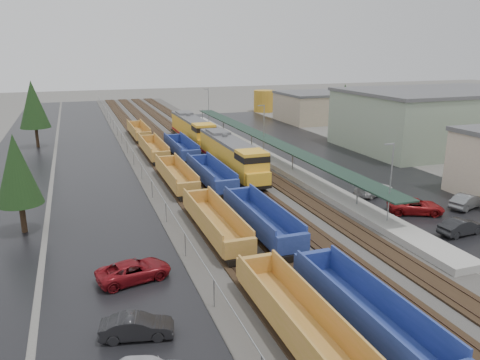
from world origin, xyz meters
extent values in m
cube|color=#302D2B|center=(0.00, 60.00, 0.04)|extent=(20.00, 160.00, 0.08)
cube|color=black|center=(-6.00, 60.00, 0.15)|extent=(2.60, 160.00, 0.15)
cube|color=#473326|center=(-6.72, 60.00, 0.27)|extent=(0.08, 160.00, 0.07)
cube|color=#473326|center=(-5.28, 60.00, 0.27)|extent=(0.08, 160.00, 0.07)
cube|color=black|center=(-2.00, 60.00, 0.15)|extent=(2.60, 160.00, 0.15)
cube|color=#473326|center=(-2.72, 60.00, 0.27)|extent=(0.08, 160.00, 0.07)
cube|color=#473326|center=(-1.28, 60.00, 0.27)|extent=(0.08, 160.00, 0.07)
cube|color=black|center=(2.00, 60.00, 0.15)|extent=(2.60, 160.00, 0.15)
cube|color=#473326|center=(1.28, 60.00, 0.27)|extent=(0.08, 160.00, 0.07)
cube|color=#473326|center=(2.72, 60.00, 0.27)|extent=(0.08, 160.00, 0.07)
cube|color=black|center=(6.00, 60.00, 0.15)|extent=(2.60, 160.00, 0.15)
cube|color=#473326|center=(5.28, 60.00, 0.27)|extent=(0.08, 160.00, 0.07)
cube|color=#473326|center=(6.72, 60.00, 0.27)|extent=(0.08, 160.00, 0.07)
cube|color=black|center=(-15.00, 60.00, 0.01)|extent=(10.00, 160.00, 0.02)
cube|color=black|center=(-25.00, 60.00, 0.01)|extent=(9.00, 160.00, 0.02)
cube|color=black|center=(19.00, 50.00, 0.01)|extent=(16.00, 100.00, 0.02)
cube|color=#9E9B93|center=(9.50, 50.00, 0.35)|extent=(3.00, 80.00, 0.70)
cylinder|color=gray|center=(9.50, 25.00, 1.90)|extent=(0.16, 0.16, 2.40)
cylinder|color=gray|center=(9.50, 40.00, 1.90)|extent=(0.16, 0.16, 2.40)
cylinder|color=gray|center=(9.50, 55.00, 1.90)|extent=(0.16, 0.16, 2.40)
cylinder|color=gray|center=(9.50, 70.00, 1.90)|extent=(0.16, 0.16, 2.40)
cylinder|color=gray|center=(9.50, 85.00, 1.90)|extent=(0.16, 0.16, 2.40)
cube|color=#192E24|center=(9.50, 50.00, 3.20)|extent=(2.60, 65.00, 0.15)
cylinder|color=gray|center=(9.50, 20.00, 4.00)|extent=(0.12, 0.12, 8.00)
cube|color=gray|center=(9.00, 20.00, 7.90)|extent=(1.00, 0.15, 0.12)
cylinder|color=gray|center=(9.50, 50.00, 4.00)|extent=(0.12, 0.12, 8.00)
cube|color=gray|center=(9.00, 50.00, 7.90)|extent=(1.00, 0.15, 0.12)
cylinder|color=gray|center=(9.50, 80.00, 4.00)|extent=(0.12, 0.12, 8.00)
cube|color=gray|center=(9.00, 80.00, 7.90)|extent=(1.00, 0.15, 0.12)
cylinder|color=gray|center=(-9.50, 12.00, 1.00)|extent=(0.08, 0.08, 2.00)
cylinder|color=gray|center=(-9.50, 20.00, 1.00)|extent=(0.08, 0.08, 2.00)
cylinder|color=gray|center=(-9.50, 28.00, 1.00)|extent=(0.08, 0.08, 2.00)
cylinder|color=gray|center=(-9.50, 36.00, 1.00)|extent=(0.08, 0.08, 2.00)
cylinder|color=gray|center=(-9.50, 44.00, 1.00)|extent=(0.08, 0.08, 2.00)
cylinder|color=gray|center=(-9.50, 52.00, 1.00)|extent=(0.08, 0.08, 2.00)
cylinder|color=gray|center=(-9.50, 60.00, 1.00)|extent=(0.08, 0.08, 2.00)
cylinder|color=gray|center=(-9.50, 68.00, 1.00)|extent=(0.08, 0.08, 2.00)
cylinder|color=gray|center=(-9.50, 76.00, 1.00)|extent=(0.08, 0.08, 2.00)
cylinder|color=gray|center=(-9.50, 84.00, 1.00)|extent=(0.08, 0.08, 2.00)
cylinder|color=gray|center=(-9.50, 92.00, 1.00)|extent=(0.08, 0.08, 2.00)
cylinder|color=gray|center=(-9.50, 100.00, 1.00)|extent=(0.08, 0.08, 2.00)
cylinder|color=gray|center=(-9.50, 108.00, 1.00)|extent=(0.08, 0.08, 2.00)
cylinder|color=gray|center=(-9.50, 116.00, 1.00)|extent=(0.08, 0.08, 2.00)
cylinder|color=gray|center=(-9.50, 124.00, 1.00)|extent=(0.08, 0.08, 2.00)
cylinder|color=gray|center=(-9.50, 132.00, 1.00)|extent=(0.08, 0.08, 2.00)
cube|color=gray|center=(-9.50, 60.00, 2.00)|extent=(0.05, 160.00, 0.05)
cube|color=gray|center=(40.00, 48.00, 4.50)|extent=(30.00, 20.00, 9.00)
cube|color=#59595B|center=(40.00, 48.00, 9.25)|extent=(30.60, 20.40, 0.50)
cube|color=tan|center=(36.00, 80.00, 3.00)|extent=(18.00, 14.00, 6.00)
cube|color=#59595B|center=(36.00, 80.00, 6.25)|extent=(18.36, 14.28, 0.50)
ellipsoid|color=#465744|center=(-30.00, 200.00, 0.00)|extent=(154.00, 110.00, 19.80)
ellipsoid|color=#465744|center=(40.00, 210.00, 0.00)|extent=(196.00, 140.00, 25.20)
ellipsoid|color=#465744|center=(110.00, 220.00, 0.00)|extent=(168.00, 120.00, 21.60)
cylinder|color=#332316|center=(-22.00, 30.00, 1.35)|extent=(0.50, 0.50, 2.70)
cone|color=black|center=(-22.00, 30.00, 5.85)|extent=(3.96, 3.96, 6.30)
cylinder|color=#332316|center=(-23.00, 70.00, 1.65)|extent=(0.50, 0.50, 3.30)
cone|color=black|center=(-23.00, 70.00, 7.15)|extent=(4.84, 4.84, 7.70)
cylinder|color=#332316|center=(28.00, 58.00, 1.50)|extent=(0.50, 0.50, 3.00)
cone|color=black|center=(28.00, 58.00, 6.50)|extent=(4.40, 4.40, 7.00)
cube|color=black|center=(2.00, 43.51, 0.87)|extent=(3.14, 20.91, 0.42)
cube|color=gold|center=(2.00, 44.56, 2.65)|extent=(2.93, 16.72, 3.14)
cube|color=gold|center=(2.00, 35.36, 2.86)|extent=(3.14, 3.34, 3.55)
cube|color=black|center=(2.00, 35.36, 3.91)|extent=(3.19, 3.40, 0.73)
cube|color=gold|center=(2.00, 33.48, 1.82)|extent=(2.93, 1.05, 1.46)
cube|color=#59595B|center=(2.00, 44.56, 4.32)|extent=(2.98, 16.72, 0.37)
cube|color=maroon|center=(0.52, 44.56, 1.40)|extent=(0.04, 16.72, 0.37)
cube|color=maroon|center=(3.48, 44.56, 1.40)|extent=(0.04, 16.72, 0.37)
cube|color=black|center=(2.00, 43.51, 0.46)|extent=(2.30, 6.27, 0.63)
cube|color=black|center=(2.00, 36.20, 0.56)|extent=(2.51, 4.18, 0.52)
cube|color=black|center=(2.00, 50.83, 0.56)|extent=(2.51, 4.18, 0.52)
cylinder|color=#59595B|center=(2.00, 45.60, 4.64)|extent=(0.73, 0.73, 0.52)
cube|color=#59595B|center=(2.00, 48.74, 4.59)|extent=(2.51, 4.18, 0.52)
cube|color=black|center=(2.00, 64.51, 0.87)|extent=(3.14, 20.91, 0.42)
cube|color=gold|center=(2.00, 65.56, 2.65)|extent=(2.93, 16.72, 3.14)
cube|color=gold|center=(2.00, 56.36, 2.86)|extent=(3.14, 3.34, 3.55)
cube|color=black|center=(2.00, 56.36, 3.91)|extent=(3.19, 3.40, 0.73)
cube|color=gold|center=(2.00, 54.48, 1.82)|extent=(2.93, 1.05, 1.46)
cube|color=#59595B|center=(2.00, 65.56, 4.32)|extent=(2.98, 16.72, 0.37)
cube|color=maroon|center=(0.52, 65.56, 1.40)|extent=(0.04, 16.72, 0.37)
cube|color=maroon|center=(3.48, 65.56, 1.40)|extent=(0.04, 16.72, 0.37)
cube|color=black|center=(2.00, 64.51, 0.46)|extent=(2.30, 6.27, 0.63)
cube|color=black|center=(2.00, 57.20, 0.56)|extent=(2.51, 4.18, 0.52)
cube|color=black|center=(2.00, 71.83, 0.56)|extent=(2.51, 4.18, 0.52)
cylinder|color=#59595B|center=(2.00, 66.60, 4.64)|extent=(0.73, 0.73, 0.52)
cube|color=#59595B|center=(2.00, 69.74, 4.59)|extent=(2.51, 4.18, 0.52)
cube|color=#AC8330|center=(-6.00, 7.22, 0.85)|extent=(2.59, 12.86, 0.25)
cube|color=#AC8330|center=(-7.24, 7.22, 1.74)|extent=(0.15, 12.86, 1.79)
cube|color=#AC8330|center=(-4.76, 7.22, 1.74)|extent=(0.15, 12.86, 1.79)
cube|color=#AC8330|center=(-6.00, 13.85, 1.54)|extent=(2.59, 0.50, 1.39)
cube|color=black|center=(-6.00, 13.16, 0.55)|extent=(1.99, 2.19, 0.50)
cube|color=#AC8330|center=(-6.00, 23.57, 0.85)|extent=(2.59, 12.86, 0.25)
cube|color=#AC8330|center=(-7.24, 23.57, 1.74)|extent=(0.15, 12.86, 1.79)
cube|color=#AC8330|center=(-4.76, 23.57, 1.74)|extent=(0.15, 12.86, 1.79)
cube|color=#AC8330|center=(-6.00, 16.94, 1.54)|extent=(2.59, 0.50, 1.39)
cube|color=#AC8330|center=(-6.00, 30.20, 1.54)|extent=(2.59, 0.50, 1.39)
cube|color=black|center=(-6.00, 17.64, 0.55)|extent=(1.99, 2.19, 0.50)
cube|color=black|center=(-6.00, 29.51, 0.55)|extent=(1.99, 2.19, 0.50)
cube|color=#AC8330|center=(-6.00, 39.92, 0.85)|extent=(2.59, 12.86, 0.25)
cube|color=#AC8330|center=(-7.24, 39.92, 1.74)|extent=(0.15, 12.86, 1.79)
cube|color=#AC8330|center=(-4.76, 39.92, 1.74)|extent=(0.15, 12.86, 1.79)
cube|color=#AC8330|center=(-6.00, 33.29, 1.54)|extent=(2.59, 0.50, 1.39)
cube|color=#AC8330|center=(-6.00, 46.55, 1.54)|extent=(2.59, 0.50, 1.39)
cube|color=black|center=(-6.00, 33.99, 0.55)|extent=(1.99, 2.19, 0.50)
cube|color=black|center=(-6.00, 45.85, 0.55)|extent=(1.99, 2.19, 0.50)
cube|color=#AC8330|center=(-6.00, 56.27, 0.85)|extent=(2.59, 12.86, 0.25)
cube|color=#AC8330|center=(-7.24, 56.27, 1.74)|extent=(0.15, 12.86, 1.79)
cube|color=#AC8330|center=(-4.76, 56.27, 1.74)|extent=(0.15, 12.86, 1.79)
cube|color=#AC8330|center=(-6.00, 49.64, 1.54)|extent=(2.59, 0.50, 1.39)
cube|color=#AC8330|center=(-6.00, 62.90, 1.54)|extent=(2.59, 0.50, 1.39)
cube|color=black|center=(-6.00, 50.33, 0.55)|extent=(1.99, 2.19, 0.50)
cube|color=black|center=(-6.00, 62.20, 0.55)|extent=(1.99, 2.19, 0.50)
cube|color=#AC8330|center=(-6.00, 72.62, 0.85)|extent=(2.59, 12.86, 0.25)
cube|color=#AC8330|center=(-7.24, 72.62, 1.74)|extent=(0.15, 12.86, 1.79)
cube|color=#AC8330|center=(-4.76, 72.62, 1.74)|extent=(0.15, 12.86, 1.79)
cube|color=#AC8330|center=(-6.00, 65.98, 1.54)|extent=(2.59, 0.50, 1.39)
cube|color=#AC8330|center=(-6.00, 79.25, 1.54)|extent=(2.59, 0.50, 1.39)
cube|color=black|center=(-6.00, 66.68, 0.55)|extent=(1.99, 2.19, 0.50)
cube|color=black|center=(-6.00, 78.55, 0.55)|extent=(1.99, 2.19, 0.50)
cube|color=navy|center=(-2.00, 6.46, 0.88)|extent=(2.74, 12.49, 0.26)
cube|color=navy|center=(-3.32, 6.46, 1.83)|extent=(0.16, 12.49, 1.90)
cube|color=navy|center=(-0.68, 6.46, 1.83)|extent=(0.16, 12.49, 1.90)
cube|color=navy|center=(-2.00, 12.92, 1.62)|extent=(2.74, 0.53, 1.48)
cube|color=black|center=(-2.00, 12.18, 0.56)|extent=(2.11, 2.32, 0.53)
cube|color=navy|center=(-2.00, 22.64, 0.88)|extent=(2.74, 12.49, 0.26)
cube|color=navy|center=(-3.32, 22.64, 1.83)|extent=(0.16, 12.49, 1.90)
cube|color=navy|center=(-0.68, 22.64, 1.83)|extent=(0.16, 12.49, 1.90)
cube|color=navy|center=(-2.00, 16.19, 1.62)|extent=(2.74, 0.53, 1.48)
cube|color=navy|center=(-2.00, 29.10, 1.62)|extent=(2.74, 0.53, 1.48)
cube|color=black|center=(-2.00, 16.92, 0.56)|extent=(2.11, 2.32, 0.53)
cube|color=black|center=(-2.00, 28.36, 0.56)|extent=(2.11, 2.32, 0.53)
cube|color=navy|center=(-2.00, 38.82, 0.88)|extent=(2.74, 12.49, 0.26)
cube|color=navy|center=(-3.32, 38.82, 1.83)|extent=(0.16, 12.49, 1.90)
cube|color=navy|center=(-0.68, 38.82, 1.83)|extent=(0.16, 12.49, 1.90)
cube|color=navy|center=(-2.00, 32.37, 1.62)|extent=(2.74, 0.53, 1.48)
cube|color=navy|center=(-2.00, 45.27, 1.62)|extent=(2.74, 0.53, 1.48)
cube|color=black|center=(-2.00, 33.10, 0.56)|extent=(2.11, 2.32, 0.53)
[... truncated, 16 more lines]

